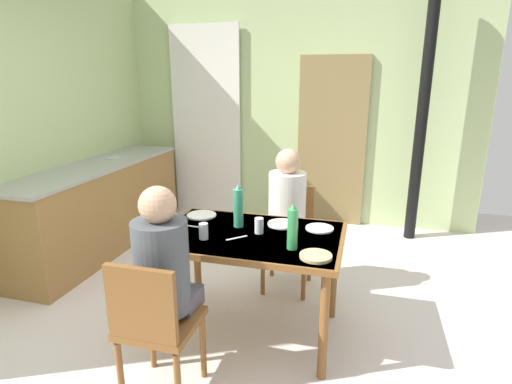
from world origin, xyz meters
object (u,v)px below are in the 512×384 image
at_px(kitchen_counter, 100,206).
at_px(serving_bowl_center, 168,236).
at_px(person_far_diner, 287,203).
at_px(water_bottle_green_far, 293,228).
at_px(water_bottle_green_near, 238,207).
at_px(person_near_diner, 163,263).
at_px(chair_far_diner, 289,230).
at_px(chair_near_diner, 154,323).
at_px(dining_table, 250,245).

distance_m(kitchen_counter, serving_bowl_center, 1.98).
relative_size(person_far_diner, water_bottle_green_far, 2.67).
bearing_deg(serving_bowl_center, water_bottle_green_far, 5.96).
bearing_deg(kitchen_counter, water_bottle_green_near, -27.10).
bearing_deg(person_near_diner, kitchen_counter, 134.16).
distance_m(chair_far_diner, serving_bowl_center, 1.21).
relative_size(chair_near_diner, water_bottle_green_far, 3.02).
relative_size(dining_table, serving_bowl_center, 7.23).
bearing_deg(dining_table, person_near_diner, -116.79).
height_order(kitchen_counter, person_near_diner, person_near_diner).
height_order(kitchen_counter, chair_far_diner, kitchen_counter).
bearing_deg(chair_far_diner, dining_table, 80.48).
bearing_deg(chair_far_diner, water_bottle_green_near, 69.31).
relative_size(water_bottle_green_near, water_bottle_green_far, 1.05).
distance_m(water_bottle_green_near, water_bottle_green_far, 0.52).
height_order(dining_table, water_bottle_green_near, water_bottle_green_near).
relative_size(person_far_diner, serving_bowl_center, 4.53).
xyz_separation_m(dining_table, person_near_diner, (-0.32, -0.63, 0.12)).
bearing_deg(water_bottle_green_near, person_far_diner, 64.44).
height_order(water_bottle_green_near, serving_bowl_center, water_bottle_green_near).
bearing_deg(water_bottle_green_far, chair_near_diner, -136.71).
bearing_deg(water_bottle_green_far, chair_far_diner, 101.39).
bearing_deg(dining_table, water_bottle_green_near, 135.94).
bearing_deg(person_near_diner, chair_far_diner, 72.27).
height_order(kitchen_counter, person_far_diner, person_far_diner).
bearing_deg(person_near_diner, dining_table, 63.21).
distance_m(chair_near_diner, person_near_diner, 0.31).
distance_m(chair_near_diner, water_bottle_green_far, 0.95).
height_order(person_far_diner, serving_bowl_center, person_far_diner).
bearing_deg(person_far_diner, water_bottle_green_near, 64.44).
xyz_separation_m(water_bottle_green_far, serving_bowl_center, (-0.79, -0.08, -0.11)).
distance_m(water_bottle_green_near, serving_bowl_center, 0.52).
xyz_separation_m(kitchen_counter, water_bottle_green_far, (2.25, -1.21, 0.43)).
bearing_deg(chair_near_diner, chair_far_diner, 73.77).
relative_size(kitchen_counter, water_bottle_green_far, 8.11).
bearing_deg(serving_bowl_center, chair_far_diner, 59.22).
bearing_deg(water_bottle_green_far, water_bottle_green_near, 146.99).
distance_m(kitchen_counter, person_near_diner, 2.35).
relative_size(person_near_diner, person_far_diner, 1.00).
distance_m(chair_far_diner, water_bottle_green_near, 0.80).
bearing_deg(chair_near_diner, dining_table, 67.48).
distance_m(kitchen_counter, person_far_diner, 2.14).
xyz_separation_m(chair_far_diner, water_bottle_green_near, (-0.25, -0.65, 0.39)).
xyz_separation_m(chair_near_diner, person_far_diner, (0.44, 1.39, 0.28)).
bearing_deg(kitchen_counter, person_near_diner, -45.84).
xyz_separation_m(chair_near_diner, water_bottle_green_far, (0.63, 0.59, 0.38)).
xyz_separation_m(dining_table, water_bottle_green_far, (0.32, -0.17, 0.22)).
distance_m(kitchen_counter, chair_far_diner, 2.09).
xyz_separation_m(chair_far_diner, serving_bowl_center, (-0.60, -1.01, 0.28)).
height_order(chair_near_diner, person_near_diner, person_near_diner).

